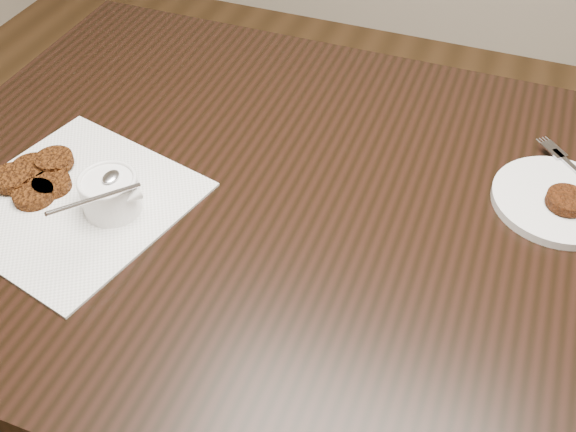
# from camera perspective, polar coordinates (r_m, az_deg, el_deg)

# --- Properties ---
(table) EXTENTS (1.45, 0.93, 0.75)m
(table) POSITION_cam_1_polar(r_m,az_deg,el_deg) (1.29, 4.59, -11.94)
(table) COLOR black
(table) RESTS_ON floor
(napkin) EXTENTS (0.38, 0.38, 0.00)m
(napkin) POSITION_cam_1_polar(r_m,az_deg,el_deg) (1.06, -18.07, 1.16)
(napkin) COLOR white
(napkin) RESTS_ON table
(sauce_ramekin) EXTENTS (0.13, 0.13, 0.12)m
(sauce_ramekin) POSITION_cam_1_polar(r_m,az_deg,el_deg) (0.99, -15.47, 3.18)
(sauce_ramekin) COLOR white
(sauce_ramekin) RESTS_ON napkin
(patty_cluster) EXTENTS (0.25, 0.25, 0.02)m
(patty_cluster) POSITION_cam_1_polar(r_m,az_deg,el_deg) (1.11, -20.71, 3.25)
(patty_cluster) COLOR #69320D
(patty_cluster) RESTS_ON napkin
(plate_with_patty) EXTENTS (0.28, 0.28, 0.03)m
(plate_with_patty) POSITION_cam_1_polar(r_m,az_deg,el_deg) (1.08, 22.43, 1.53)
(plate_with_patty) COLOR silver
(plate_with_patty) RESTS_ON table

